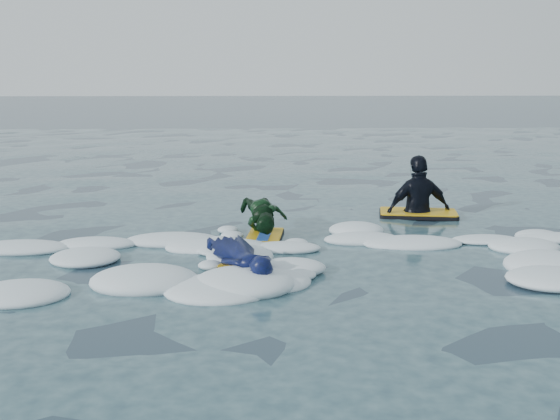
{
  "coord_description": "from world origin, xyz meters",
  "views": [
    {
      "loc": [
        0.4,
        -7.54,
        2.29
      ],
      "look_at": [
        0.7,
        1.6,
        0.48
      ],
      "focal_mm": 45.0,
      "sensor_mm": 36.0,
      "label": 1
    }
  ],
  "objects": [
    {
      "name": "prone_child_unit",
      "position": [
        0.5,
        2.16,
        0.26
      ],
      "size": [
        0.72,
        1.35,
        0.52
      ],
      "rotation": [
        0.0,
        0.0,
        1.46
      ],
      "color": "black",
      "rests_on": "ground"
    },
    {
      "name": "foam_band",
      "position": [
        0.0,
        1.03,
        0.0
      ],
      "size": [
        12.0,
        3.1,
        0.3
      ],
      "primitive_type": null,
      "color": "white",
      "rests_on": "ground"
    },
    {
      "name": "prone_woman_unit",
      "position": [
        0.22,
        0.2,
        0.19
      ],
      "size": [
        1.04,
        1.57,
        0.38
      ],
      "rotation": [
        0.0,
        0.0,
        1.65
      ],
      "color": "black",
      "rests_on": "ground"
    },
    {
      "name": "ground",
      "position": [
        0.0,
        0.0,
        0.0
      ],
      "size": [
        120.0,
        120.0,
        0.0
      ],
      "primitive_type": "plane",
      "color": "#152234",
      "rests_on": "ground"
    },
    {
      "name": "waiting_rider_unit",
      "position": [
        2.98,
        3.41,
        0.07
      ],
      "size": [
        1.32,
        0.86,
        1.84
      ],
      "rotation": [
        0.0,
        0.0,
        -0.16
      ],
      "color": "black",
      "rests_on": "ground"
    }
  ]
}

